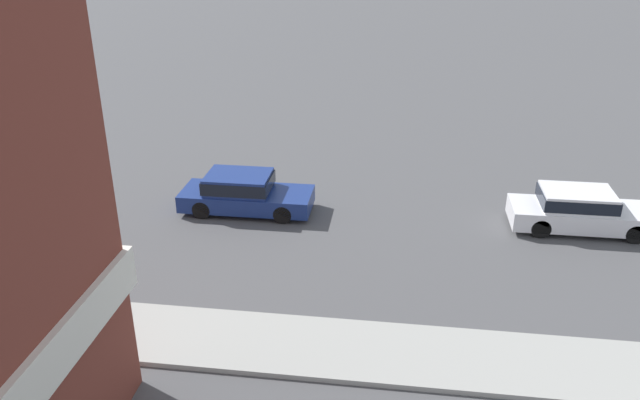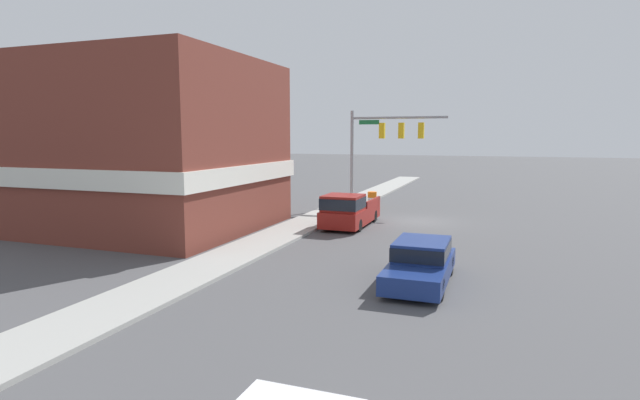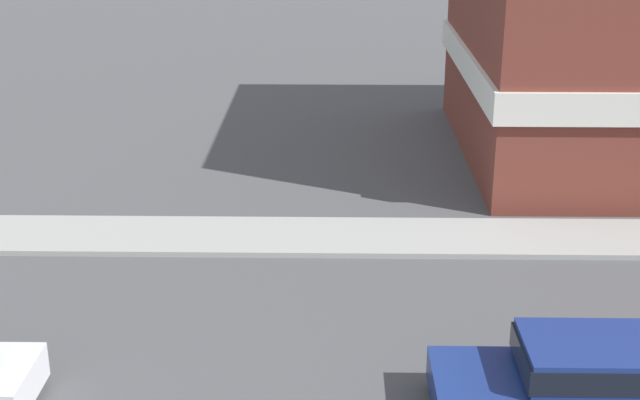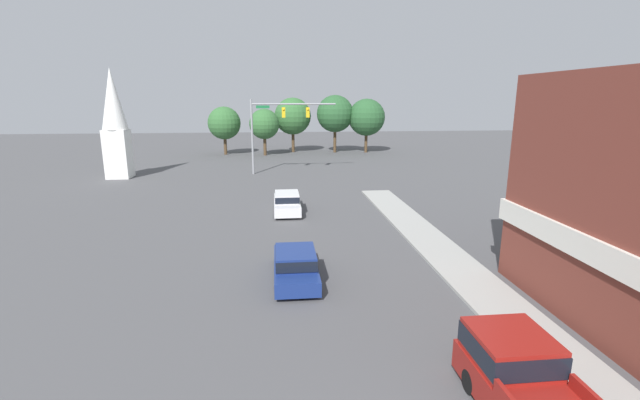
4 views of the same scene
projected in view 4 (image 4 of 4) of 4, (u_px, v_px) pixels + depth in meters
far_signal_assembly at (278, 120)px, 44.92m from camera, size 8.95×0.49×7.85m
car_lead at (295, 264)px, 18.90m from camera, size 1.87×4.76×1.44m
car_second_ahead at (287, 202)px, 30.34m from camera, size 1.80×4.87×1.45m
pickup_truck_parked at (528, 388)px, 10.53m from camera, size 2.04×5.32×1.86m
church_steeple at (115, 121)px, 42.53m from camera, size 2.46×2.46×10.87m
backdrop_tree_left_far at (224, 123)px, 61.05m from camera, size 4.65×4.65×6.84m
backdrop_tree_left_mid at (264, 124)px, 60.19m from camera, size 4.23×4.23×6.54m
backdrop_tree_center at (293, 116)px, 63.87m from camera, size 5.45×5.45×8.08m
backdrop_tree_right_mid at (335, 114)px, 63.33m from camera, size 5.44×5.44×8.46m
backdrop_tree_right_far at (367, 117)px, 63.37m from camera, size 5.43×5.43×7.93m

